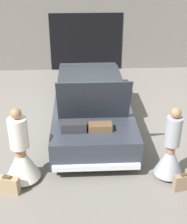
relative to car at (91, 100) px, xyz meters
The scene contains 7 objects.
ground_plane 0.57m from the car, 83.72° to the right, with size 40.00×40.00×0.00m, color slate.
garage_wall_back 4.31m from the car, 89.98° to the left, with size 12.00×0.14×2.80m.
car is the anchor object (origin of this frame).
person_left 3.00m from the car, 120.41° to the right, with size 0.72×0.72×1.66m.
person_right 3.04m from the car, 59.91° to the right, with size 0.61×0.61×1.61m.
suitcase_beside_left_person 3.48m from the car, 120.60° to the right, with size 0.48×0.27×0.39m.
suitcase_beside_right_person 3.53m from the car, 61.10° to the right, with size 0.41×0.21×0.39m.
Camera 1 is at (-0.32, -7.81, 4.27)m, focal length 50.00 mm.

